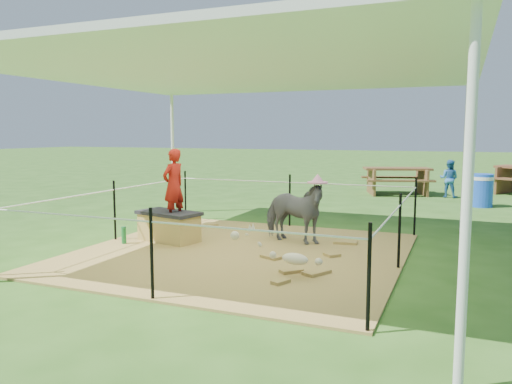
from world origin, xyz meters
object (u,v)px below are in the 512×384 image
at_px(green_bottle, 124,235).
at_px(pony, 293,212).
at_px(foal, 295,256).
at_px(trash_barrel, 482,190).
at_px(woman, 173,179).
at_px(distant_person, 449,179).
at_px(straw_bale, 169,228).
at_px(picnic_table_near, 397,181).

height_order(green_bottle, pony, pony).
distance_m(pony, foal, 1.94).
bearing_deg(trash_barrel, woman, -126.76).
xyz_separation_m(green_bottle, distant_person, (4.57, 8.29, 0.36)).
xyz_separation_m(green_bottle, pony, (2.44, 1.09, 0.36)).
bearing_deg(green_bottle, pony, 24.11).
bearing_deg(foal, trash_barrel, 84.53).
height_order(pony, foal, pony).
relative_size(woman, pony, 0.99).
height_order(straw_bale, woman, woman).
relative_size(straw_bale, pony, 0.83).
bearing_deg(picnic_table_near, trash_barrel, -56.93).
bearing_deg(foal, woman, 165.47).
height_order(straw_bale, trash_barrel, trash_barrel).
xyz_separation_m(green_bottle, picnic_table_near, (3.15, 8.49, 0.22)).
height_order(straw_bale, picnic_table_near, picnic_table_near).
bearing_deg(foal, straw_bale, 166.37).
bearing_deg(picnic_table_near, woman, -125.52).
relative_size(woman, foal, 1.25).
height_order(woman, pony, woman).
height_order(green_bottle, trash_barrel, trash_barrel).
bearing_deg(distant_person, pony, 85.61).
distance_m(woman, picnic_table_near, 8.45).
height_order(straw_bale, green_bottle, straw_bale).
relative_size(trash_barrel, distant_person, 0.76).
bearing_deg(straw_bale, woman, 0.00).
relative_size(woman, trash_barrel, 1.46).
distance_m(foal, trash_barrel, 7.81).
distance_m(trash_barrel, distant_person, 1.74).
distance_m(green_bottle, picnic_table_near, 9.06).
bearing_deg(trash_barrel, green_bottle, -128.44).
height_order(pony, trash_barrel, pony).
xyz_separation_m(woman, picnic_table_near, (2.50, 8.04, -0.65)).
relative_size(pony, trash_barrel, 1.48).
relative_size(straw_bale, foal, 1.04).
height_order(foal, picnic_table_near, picnic_table_near).
height_order(woman, distant_person, woman).
bearing_deg(woman, trash_barrel, 156.20).
xyz_separation_m(straw_bale, distant_person, (4.02, 7.84, 0.28)).
xyz_separation_m(woman, trash_barrel, (4.70, 6.29, -0.64)).
bearing_deg(pony, picnic_table_near, 8.22).
bearing_deg(foal, distant_person, 92.06).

